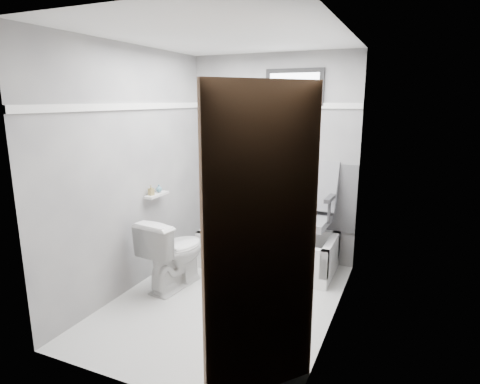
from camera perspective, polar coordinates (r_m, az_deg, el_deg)
The scene contains 19 objects.
floor at distance 3.98m, azimuth -2.09°, elevation -15.23°, with size 2.60×2.60×0.00m, color silver.
ceiling at distance 3.55m, azimuth -2.43°, elevation 21.35°, with size 2.60×2.60×0.00m, color silver.
wall_back at distance 4.76m, azimuth 4.60°, elevation 4.70°, with size 2.00×0.02×2.40m, color slate.
wall_front at distance 2.51m, azimuth -15.35°, elevation -3.32°, with size 2.00×0.02×2.40m, color slate.
wall_left at distance 4.11m, azimuth -14.92°, elevation 2.97°, with size 0.02×2.60×2.40m, color slate.
wall_right at distance 3.27m, azimuth 13.70°, elevation 0.57°, with size 0.02×2.60×2.40m, color slate.
bathtub at distance 4.65m, azimuth 3.99°, elevation -8.15°, with size 1.50×0.70×0.42m, color white, non-canonical shape.
office_chair at distance 4.42m, azimuth 8.95°, elevation -3.04°, with size 0.64×0.64×1.11m, color #5E5D62, non-canonical shape.
toilet at distance 4.18m, azimuth -9.35°, elevation -8.46°, with size 0.42×0.75×0.73m, color silver.
door at distance 2.15m, azimuth 6.64°, elevation -11.39°, with size 0.78×0.78×2.00m, color brown, non-canonical shape.
window at distance 4.63m, azimuth 7.75°, elevation 14.57°, with size 0.66×0.04×0.40m, color black, non-canonical shape.
backerboard at distance 4.75m, azimuth 7.32°, elevation -0.29°, with size 1.50×0.02×0.78m, color #4C4C4F.
trim_back at distance 4.70m, azimuth 4.69°, elevation 12.18°, with size 2.00×0.02×0.06m, color white.
trim_left at distance 4.04m, azimuth -15.30°, elevation 11.65°, with size 0.02×2.60×0.06m, color white.
pole at distance 4.61m, azimuth 2.01°, elevation 2.57°, with size 0.02×0.02×1.95m, color white.
shelf at distance 4.34m, azimuth -11.76°, elevation -0.40°, with size 0.10×0.32×0.03m, color silver.
soap_bottle_a at distance 4.26m, azimuth -12.53°, elevation 0.25°, with size 0.05×0.05×0.11m, color olive.
soap_bottle_b at distance 4.38m, azimuth -11.45°, elevation 0.54°, with size 0.06×0.06×0.08m, color slate.
faucet at distance 4.94m, azimuth 2.16°, elevation -2.68°, with size 0.26×0.10×0.16m, color silver, non-canonical shape.
Camera 1 is at (1.54, -3.16, 1.88)m, focal length 30.00 mm.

